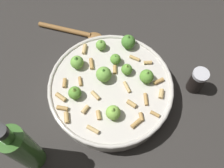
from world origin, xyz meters
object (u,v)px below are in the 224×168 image
Objects in this scene: pepper_shaker at (198,81)px; cooking_pan at (112,89)px; olive_oil_bottle at (24,149)px; wooden_spoon at (75,32)px.

cooking_pan is at bearing -84.75° from pepper_shaker.
pepper_shaker is 0.50m from olive_oil_bottle.
wooden_spoon is at bearing 168.84° from olive_oil_bottle.
olive_oil_bottle is (0.18, -0.20, 0.06)m from cooking_pan.
olive_oil_bottle is at bearing -11.16° from wooden_spoon.
olive_oil_bottle is (0.21, -0.45, 0.06)m from pepper_shaker.
pepper_shaker is at bearing 95.25° from cooking_pan.
olive_oil_bottle is 1.10× the size of wooden_spoon.
wooden_spoon is (-0.21, -0.37, -0.04)m from pepper_shaker.
olive_oil_bottle reaches higher than wooden_spoon.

